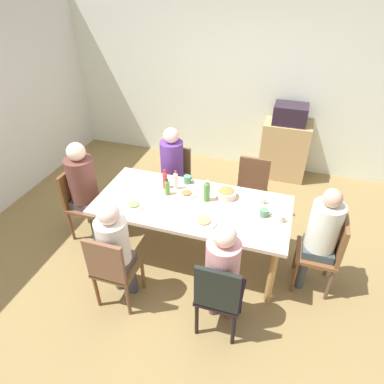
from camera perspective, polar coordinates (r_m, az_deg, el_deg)
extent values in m
plane|color=olive|center=(4.07, 0.00, -10.72)|extent=(6.67, 6.67, 0.00)
cube|color=silver|center=(5.51, 8.22, 17.50)|extent=(5.80, 0.12, 2.60)
cube|color=beige|center=(3.57, 0.00, -2.24)|extent=(2.05, 0.94, 0.04)
cylinder|color=tan|center=(3.89, -14.97, -7.36)|extent=(0.07, 0.07, 0.73)
cylinder|color=#B08449|center=(3.45, 13.29, -13.69)|extent=(0.07, 0.07, 0.73)
cylinder|color=#AA844A|center=(4.38, -10.15, -1.25)|extent=(0.07, 0.07, 0.73)
cylinder|color=#A68652|center=(4.00, 14.52, -5.95)|extent=(0.07, 0.07, 0.73)
cube|color=brown|center=(4.28, 9.72, -0.86)|extent=(0.40, 0.40, 0.04)
cylinder|color=brown|center=(4.54, 11.91, -2.36)|extent=(0.04, 0.04, 0.43)
cylinder|color=brown|center=(4.57, 7.71, -1.61)|extent=(0.04, 0.04, 0.43)
cylinder|color=brown|center=(4.27, 11.30, -4.98)|extent=(0.04, 0.04, 0.43)
cylinder|color=brown|center=(4.30, 6.83, -4.17)|extent=(0.04, 0.04, 0.43)
cube|color=brown|center=(4.31, 10.42, 3.01)|extent=(0.38, 0.04, 0.45)
cube|color=brown|center=(3.42, -12.48, -12.21)|extent=(0.40, 0.40, 0.04)
cylinder|color=brown|center=(3.57, -15.83, -15.80)|extent=(0.04, 0.04, 0.43)
cylinder|color=brown|center=(3.43, -10.78, -17.45)|extent=(0.04, 0.04, 0.43)
cylinder|color=brown|center=(3.75, -13.14, -12.12)|extent=(0.04, 0.04, 0.43)
cylinder|color=brown|center=(3.62, -8.32, -13.51)|extent=(0.04, 0.04, 0.43)
cube|color=brown|center=(3.15, -14.57, -11.48)|extent=(0.38, 0.04, 0.45)
cylinder|color=#464148|center=(3.67, -12.44, -13.13)|extent=(0.09, 0.09, 0.45)
cylinder|color=#373A46|center=(3.61, -10.14, -13.80)|extent=(0.09, 0.09, 0.45)
cube|color=#483C3E|center=(3.38, -12.61, -11.51)|extent=(0.30, 0.30, 0.10)
cylinder|color=silver|center=(3.19, -13.23, -8.06)|extent=(0.30, 0.30, 0.45)
sphere|color=beige|center=(2.99, -14.02, -3.60)|extent=(0.20, 0.20, 0.20)
cube|color=black|center=(3.15, 4.86, -16.59)|extent=(0.40, 0.40, 0.04)
cylinder|color=black|center=(3.26, 0.80, -20.65)|extent=(0.04, 0.04, 0.43)
cylinder|color=black|center=(3.22, 7.05, -22.01)|extent=(0.04, 0.04, 0.43)
cylinder|color=black|center=(3.45, 2.51, -16.21)|extent=(0.04, 0.04, 0.43)
cylinder|color=black|center=(3.42, 8.27, -17.40)|extent=(0.04, 0.04, 0.43)
cube|color=black|center=(2.86, 4.21, -16.35)|extent=(0.38, 0.04, 0.45)
cylinder|color=brown|center=(3.39, 3.72, -17.31)|extent=(0.09, 0.09, 0.45)
cylinder|color=brown|center=(3.38, 6.48, -17.89)|extent=(0.09, 0.09, 0.45)
cube|color=brown|center=(3.11, 4.91, -15.90)|extent=(0.30, 0.30, 0.10)
cylinder|color=#D19297|center=(2.89, 5.20, -12.23)|extent=(0.29, 0.29, 0.48)
sphere|color=beige|center=(2.66, 5.57, -7.38)|extent=(0.19, 0.19, 0.19)
cube|color=brown|center=(3.69, 20.34, -9.70)|extent=(0.40, 0.40, 0.04)
cylinder|color=brown|center=(3.75, 22.23, -14.33)|extent=(0.04, 0.04, 0.43)
cylinder|color=brown|center=(3.99, 22.15, -10.75)|extent=(0.04, 0.04, 0.43)
cylinder|color=brown|center=(3.71, 16.95, -13.57)|extent=(0.04, 0.04, 0.43)
cylinder|color=brown|center=(3.95, 17.26, -10.00)|extent=(0.04, 0.04, 0.43)
cube|color=brown|center=(3.57, 23.95, -7.41)|extent=(0.04, 0.38, 0.45)
cylinder|color=#3D4249|center=(3.77, 18.13, -12.64)|extent=(0.09, 0.09, 0.45)
cylinder|color=#3A374A|center=(3.89, 18.24, -10.96)|extent=(0.09, 0.09, 0.45)
cube|color=#384449|center=(3.65, 20.52, -9.03)|extent=(0.30, 0.30, 0.10)
cylinder|color=silver|center=(3.46, 21.51, -5.41)|extent=(0.30, 0.30, 0.50)
sphere|color=tan|center=(3.28, 22.72, -0.97)|extent=(0.18, 0.18, 0.18)
cube|color=brown|center=(4.27, -17.25, -2.23)|extent=(0.40, 0.40, 0.04)
cylinder|color=brown|center=(4.60, -17.44, -2.86)|extent=(0.04, 0.04, 0.43)
cylinder|color=brown|center=(4.39, -19.78, -5.41)|extent=(0.04, 0.04, 0.43)
cylinder|color=brown|center=(4.43, -13.76, -3.73)|extent=(0.04, 0.04, 0.43)
cylinder|color=brown|center=(4.22, -16.00, -6.43)|extent=(0.04, 0.04, 0.43)
cube|color=brown|center=(4.24, -19.82, 0.79)|extent=(0.04, 0.38, 0.45)
cylinder|color=#43374B|center=(4.40, -15.14, -4.13)|extent=(0.09, 0.09, 0.45)
cylinder|color=#3D473D|center=(4.30, -16.20, -5.38)|extent=(0.09, 0.09, 0.45)
cube|color=#493A43|center=(4.24, -17.38, -1.57)|extent=(0.30, 0.30, 0.10)
cylinder|color=brown|center=(4.07, -18.14, 2.02)|extent=(0.32, 0.32, 0.53)
sphere|color=beige|center=(3.90, -19.08, 6.45)|extent=(0.21, 0.21, 0.21)
cube|color=brown|center=(4.49, -3.27, 1.43)|extent=(0.40, 0.40, 0.04)
cylinder|color=brown|center=(4.70, -0.52, -0.12)|extent=(0.04, 0.04, 0.43)
cylinder|color=brown|center=(4.80, -4.38, 0.58)|extent=(0.04, 0.04, 0.43)
cylinder|color=brown|center=(4.44, -1.88, -2.51)|extent=(0.04, 0.04, 0.43)
cylinder|color=brown|center=(4.54, -5.94, -1.71)|extent=(0.04, 0.04, 0.43)
cube|color=brown|center=(4.51, -2.57, 5.13)|extent=(0.38, 0.04, 0.45)
cylinder|color=brown|center=(4.51, -2.67, -1.69)|extent=(0.09, 0.09, 0.45)
cylinder|color=brown|center=(4.56, -4.56, -1.32)|extent=(0.09, 0.09, 0.45)
cube|color=brown|center=(4.45, -3.30, 2.08)|extent=(0.30, 0.30, 0.10)
cylinder|color=#603694|center=(4.30, -3.43, 5.45)|extent=(0.29, 0.29, 0.50)
sphere|color=beige|center=(4.15, -3.59, 9.52)|extent=(0.19, 0.19, 0.19)
cylinder|color=white|center=(3.57, -9.82, -2.29)|extent=(0.21, 0.21, 0.01)
ellipsoid|color=#789456|center=(3.56, -9.85, -2.04)|extent=(0.12, 0.12, 0.02)
cylinder|color=silver|center=(3.69, -0.93, -0.35)|extent=(0.20, 0.20, 0.01)
ellipsoid|color=#A1663B|center=(3.68, -0.94, -0.10)|extent=(0.11, 0.11, 0.02)
cylinder|color=silver|center=(3.31, 2.00, -5.07)|extent=(0.26, 0.26, 0.01)
ellipsoid|color=tan|center=(3.30, 2.01, -4.80)|extent=(0.14, 0.14, 0.02)
cylinder|color=beige|center=(3.66, 5.83, -0.31)|extent=(0.22, 0.22, 0.08)
ellipsoid|color=#AE7036|center=(3.63, 5.87, 0.21)|extent=(0.18, 0.18, 0.04)
cylinder|color=white|center=(3.42, 14.56, -4.20)|extent=(0.09, 0.09, 0.08)
torus|color=white|center=(3.42, 15.49, -4.36)|extent=(0.05, 0.01, 0.05)
cylinder|color=#518362|center=(3.45, 12.10, -3.48)|extent=(0.08, 0.08, 0.08)
torus|color=#4A8563|center=(3.45, 12.99, -3.63)|extent=(0.05, 0.01, 0.05)
cylinder|color=#4B8F68|center=(3.87, -0.78, 2.13)|extent=(0.08, 0.08, 0.09)
torus|color=#4E8B57|center=(3.85, -0.02, 2.00)|extent=(0.05, 0.01, 0.05)
cylinder|color=white|center=(3.63, 11.61, -1.28)|extent=(0.08, 0.08, 0.07)
torus|color=white|center=(3.63, 12.45, -1.42)|extent=(0.05, 0.01, 0.05)
cylinder|color=#418A69|center=(3.18, 5.53, -6.45)|extent=(0.09, 0.09, 0.08)
torus|color=#519569|center=(3.18, 6.51, -6.64)|extent=(0.05, 0.01, 0.05)
cylinder|color=#538932|center=(3.67, -4.20, 0.61)|extent=(0.05, 0.05, 0.15)
cone|color=#447C3D|center=(3.62, -4.26, 1.82)|extent=(0.05, 0.05, 0.03)
cylinder|color=black|center=(3.60, -4.28, 2.09)|extent=(0.03, 0.03, 0.01)
cylinder|color=red|center=(3.77, -4.59, 1.94)|extent=(0.05, 0.05, 0.19)
cone|color=#D03B34|center=(3.71, -4.67, 3.36)|extent=(0.05, 0.05, 0.03)
cylinder|color=red|center=(3.70, -4.68, 3.63)|extent=(0.03, 0.03, 0.01)
cylinder|color=#448738|center=(3.55, 2.51, -0.05)|extent=(0.07, 0.07, 0.21)
cone|color=#4A7739|center=(3.49, 2.56, 1.56)|extent=(0.06, 0.06, 0.03)
cylinder|color=white|center=(3.48, 2.57, 1.83)|extent=(0.03, 0.03, 0.01)
cylinder|color=silver|center=(3.75, -2.78, 1.79)|extent=(0.05, 0.05, 0.19)
cone|color=silver|center=(3.69, -2.82, 3.21)|extent=(0.05, 0.05, 0.03)
cylinder|color=red|center=(3.68, -2.83, 3.48)|extent=(0.03, 0.03, 0.01)
cube|color=tan|center=(5.48, 15.34, 6.86)|extent=(0.70, 0.44, 0.90)
cube|color=#281C2A|center=(5.24, 16.33, 12.56)|extent=(0.48, 0.36, 0.28)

